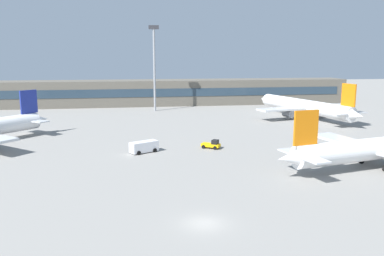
# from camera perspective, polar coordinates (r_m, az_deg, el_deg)

# --- Properties ---
(ground_plane) EXTENTS (400.00, 400.00, 0.00)m
(ground_plane) POSITION_cam_1_polar(r_m,az_deg,el_deg) (81.46, -3.46, -2.17)
(ground_plane) COLOR gray
(terminal_building) EXTENTS (145.13, 12.13, 9.00)m
(terminal_building) POSITION_cam_1_polar(r_m,az_deg,el_deg) (144.36, -5.97, 5.08)
(terminal_building) COLOR #5B564C
(terminal_building) RESTS_ON ground_plane
(airplane_near) EXTENTS (39.80, 28.17, 9.94)m
(airplane_near) POSITION_cam_1_polar(r_m,az_deg,el_deg) (71.04, 25.90, -2.58)
(airplane_near) COLOR white
(airplane_near) RESTS_ON ground_plane
(airplane_far) EXTENTS (30.67, 43.23, 10.85)m
(airplane_far) POSITION_cam_1_polar(r_m,az_deg,el_deg) (118.86, 15.67, 3.05)
(airplane_far) COLOR silver
(airplane_far) RESTS_ON ground_plane
(baggage_tug_yellow) EXTENTS (3.83, 3.25, 1.75)m
(baggage_tug_yellow) POSITION_cam_1_polar(r_m,az_deg,el_deg) (76.55, 2.88, -2.37)
(baggage_tug_yellow) COLOR #F2B20C
(baggage_tug_yellow) RESTS_ON ground_plane
(service_van_white) EXTENTS (5.53, 4.22, 2.08)m
(service_van_white) POSITION_cam_1_polar(r_m,az_deg,el_deg) (73.77, -6.91, -2.67)
(service_van_white) COLOR white
(service_van_white) RESTS_ON ground_plane
(floodlight_tower_west) EXTENTS (3.20, 0.80, 27.01)m
(floodlight_tower_west) POSITION_cam_1_polar(r_m,az_deg,el_deg) (128.25, -5.45, 9.38)
(floodlight_tower_west) COLOR gray
(floodlight_tower_west) RESTS_ON ground_plane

